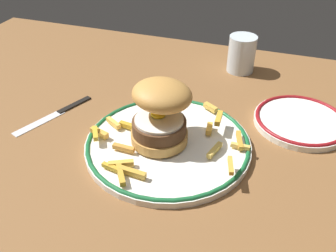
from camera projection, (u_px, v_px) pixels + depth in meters
The scene contains 7 objects.
ground_plane at pixel (178, 166), 64.93cm from camera, with size 146.03×99.69×4.00cm, color brown.
dinner_plate at pixel (168, 143), 65.55cm from camera, with size 29.46×29.46×1.60cm.
burger at pixel (161, 112), 62.45cm from camera, with size 14.69×14.65×11.21cm.
fries_pile at pixel (161, 140), 64.04cm from camera, with size 28.27×27.11×2.82cm.
water_glass at pixel (241, 56), 88.22cm from camera, with size 6.53×6.53×8.72cm.
side_plate at pixel (301, 121), 71.28cm from camera, with size 17.83×17.83×1.60cm.
knife at pixel (60, 111), 74.99cm from camera, with size 8.18×17.24×0.70cm.
Camera 1 is at (14.05, -46.66, 41.51)cm, focal length 39.33 mm.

